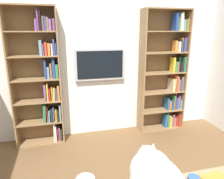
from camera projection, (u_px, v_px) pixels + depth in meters
wall_back at (102, 59)px, 3.68m from camera, size 4.52×0.06×2.70m
bookshelf_left at (167, 74)px, 3.89m from camera, size 0.85×0.28×2.19m
bookshelf_right at (42, 79)px, 3.35m from camera, size 0.76×0.28×2.19m
wall_mounted_tv at (100, 65)px, 3.61m from camera, size 0.86×0.07×0.54m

